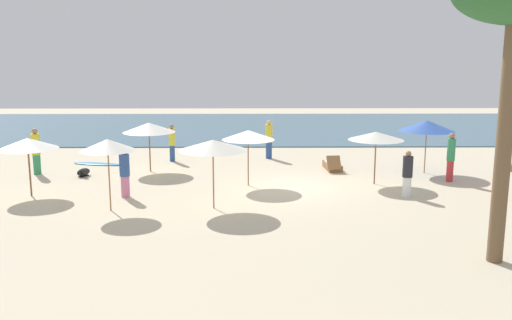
{
  "coord_description": "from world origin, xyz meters",
  "views": [
    {
      "loc": [
        -1.27,
        -20.65,
        5.09
      ],
      "look_at": [
        -1.06,
        -0.12,
        1.1
      ],
      "focal_mm": 39.47,
      "sensor_mm": 36.0,
      "label": 1
    }
  ],
  "objects_px": {
    "umbrella_4": "(427,126)",
    "person_2": "(269,139)",
    "umbrella_0": "(28,144)",
    "umbrella_7": "(376,136)",
    "person_5": "(36,151)",
    "surfboard": "(97,164)",
    "lounger_0": "(332,166)",
    "umbrella_5": "(248,135)",
    "person_4": "(407,174)",
    "umbrella_6": "(108,145)",
    "umbrella_3": "(149,128)",
    "dog": "(84,172)",
    "person_0": "(125,173)",
    "person_1": "(451,157)",
    "umbrella_2": "(213,145)",
    "person_3": "(172,142)"
  },
  "relations": [
    {
      "from": "lounger_0",
      "to": "umbrella_5",
      "type": "bearing_deg",
      "value": -141.61
    },
    {
      "from": "umbrella_6",
      "to": "dog",
      "type": "distance_m",
      "value": 5.89
    },
    {
      "from": "person_0",
      "to": "person_1",
      "type": "xyz_separation_m",
      "value": [
        12.31,
        2.27,
        0.13
      ]
    },
    {
      "from": "umbrella_2",
      "to": "umbrella_3",
      "type": "bearing_deg",
      "value": 118.07
    },
    {
      "from": "lounger_0",
      "to": "person_4",
      "type": "distance_m",
      "value": 5.09
    },
    {
      "from": "lounger_0",
      "to": "person_0",
      "type": "height_order",
      "value": "person_0"
    },
    {
      "from": "person_1",
      "to": "dog",
      "type": "xyz_separation_m",
      "value": [
        -14.76,
        1.05,
        -0.82
      ]
    },
    {
      "from": "umbrella_2",
      "to": "lounger_0",
      "type": "height_order",
      "value": "umbrella_2"
    },
    {
      "from": "umbrella_6",
      "to": "lounger_0",
      "type": "distance_m",
      "value": 10.48
    },
    {
      "from": "lounger_0",
      "to": "dog",
      "type": "distance_m",
      "value": 10.53
    },
    {
      "from": "person_2",
      "to": "umbrella_5",
      "type": "bearing_deg",
      "value": -99.97
    },
    {
      "from": "umbrella_2",
      "to": "umbrella_5",
      "type": "distance_m",
      "value": 3.38
    },
    {
      "from": "person_5",
      "to": "dog",
      "type": "bearing_deg",
      "value": -13.46
    },
    {
      "from": "person_1",
      "to": "surfboard",
      "type": "distance_m",
      "value": 15.31
    },
    {
      "from": "umbrella_3",
      "to": "dog",
      "type": "xyz_separation_m",
      "value": [
        -2.57,
        -0.99,
        -1.71
      ]
    },
    {
      "from": "person_3",
      "to": "surfboard",
      "type": "bearing_deg",
      "value": -167.11
    },
    {
      "from": "umbrella_3",
      "to": "lounger_0",
      "type": "height_order",
      "value": "umbrella_3"
    },
    {
      "from": "umbrella_2",
      "to": "umbrella_5",
      "type": "relative_size",
      "value": 1.06
    },
    {
      "from": "umbrella_4",
      "to": "person_3",
      "type": "xyz_separation_m",
      "value": [
        -11.03,
        2.71,
        -1.12
      ]
    },
    {
      "from": "umbrella_0",
      "to": "lounger_0",
      "type": "bearing_deg",
      "value": 21.19
    },
    {
      "from": "umbrella_5",
      "to": "surfboard",
      "type": "height_order",
      "value": "umbrella_5"
    },
    {
      "from": "umbrella_0",
      "to": "person_0",
      "type": "bearing_deg",
      "value": -3.05
    },
    {
      "from": "umbrella_2",
      "to": "umbrella_6",
      "type": "bearing_deg",
      "value": -175.93
    },
    {
      "from": "umbrella_3",
      "to": "umbrella_4",
      "type": "height_order",
      "value": "umbrella_4"
    },
    {
      "from": "umbrella_5",
      "to": "person_0",
      "type": "bearing_deg",
      "value": -158.63
    },
    {
      "from": "umbrella_0",
      "to": "person_3",
      "type": "relative_size",
      "value": 1.2
    },
    {
      "from": "umbrella_5",
      "to": "person_4",
      "type": "distance_m",
      "value": 6.0
    },
    {
      "from": "umbrella_0",
      "to": "umbrella_7",
      "type": "xyz_separation_m",
      "value": [
        12.65,
        1.74,
        -0.01
      ]
    },
    {
      "from": "person_0",
      "to": "umbrella_6",
      "type": "bearing_deg",
      "value": -93.68
    },
    {
      "from": "person_5",
      "to": "umbrella_4",
      "type": "bearing_deg",
      "value": 0.15
    },
    {
      "from": "umbrella_7",
      "to": "person_1",
      "type": "distance_m",
      "value": 3.2
    },
    {
      "from": "umbrella_4",
      "to": "person_0",
      "type": "height_order",
      "value": "umbrella_4"
    },
    {
      "from": "surfboard",
      "to": "umbrella_5",
      "type": "bearing_deg",
      "value": -30.85
    },
    {
      "from": "umbrella_2",
      "to": "umbrella_4",
      "type": "bearing_deg",
      "value": 31.9
    },
    {
      "from": "umbrella_3",
      "to": "person_0",
      "type": "height_order",
      "value": "umbrella_3"
    },
    {
      "from": "umbrella_4",
      "to": "person_4",
      "type": "bearing_deg",
      "value": -115.08
    },
    {
      "from": "umbrella_4",
      "to": "person_2",
      "type": "relative_size",
      "value": 1.24
    },
    {
      "from": "umbrella_5",
      "to": "dog",
      "type": "relative_size",
      "value": 2.83
    },
    {
      "from": "surfboard",
      "to": "umbrella_4",
      "type": "bearing_deg",
      "value": -7.76
    },
    {
      "from": "umbrella_5",
      "to": "umbrella_6",
      "type": "distance_m",
      "value": 5.62
    },
    {
      "from": "person_2",
      "to": "surfboard",
      "type": "relative_size",
      "value": 0.77
    },
    {
      "from": "umbrella_3",
      "to": "dog",
      "type": "bearing_deg",
      "value": -158.97
    },
    {
      "from": "umbrella_4",
      "to": "person_1",
      "type": "bearing_deg",
      "value": -72.08
    },
    {
      "from": "person_5",
      "to": "lounger_0",
      "type": "bearing_deg",
      "value": 3.58
    },
    {
      "from": "person_3",
      "to": "person_0",
      "type": "bearing_deg",
      "value": -96.63
    },
    {
      "from": "umbrella_2",
      "to": "person_0",
      "type": "relative_size",
      "value": 1.3
    },
    {
      "from": "surfboard",
      "to": "person_5",
      "type": "bearing_deg",
      "value": -134.7
    },
    {
      "from": "umbrella_7",
      "to": "person_2",
      "type": "height_order",
      "value": "umbrella_7"
    },
    {
      "from": "person_5",
      "to": "dog",
      "type": "xyz_separation_m",
      "value": [
        2.08,
        -0.5,
        -0.8
      ]
    },
    {
      "from": "lounger_0",
      "to": "surfboard",
      "type": "xyz_separation_m",
      "value": [
        -10.55,
        1.21,
        -0.14
      ]
    }
  ]
}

